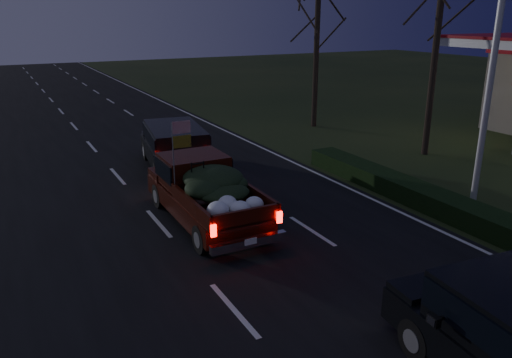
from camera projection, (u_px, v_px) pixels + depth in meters
name	position (u px, v px, depth m)	size (l,w,h in m)	color
ground	(234.00, 310.00, 10.15)	(120.00, 120.00, 0.00)	black
road_asphalt	(234.00, 310.00, 10.14)	(14.00, 120.00, 0.02)	black
hedge_row	(412.00, 192.00, 16.05)	(1.00, 10.00, 0.60)	black
light_pole	(499.00, 24.00, 14.35)	(0.50, 0.90, 9.16)	silver
bare_tree_far	(317.00, 25.00, 25.39)	(3.60, 3.60, 7.00)	black
pickup_truck	(205.00, 188.00, 14.24)	(2.01, 5.15, 2.69)	#3B1008
lead_suv	(175.00, 143.00, 19.14)	(2.75, 5.10, 1.39)	black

